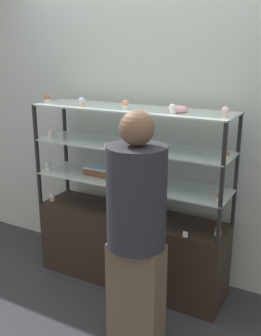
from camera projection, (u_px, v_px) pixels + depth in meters
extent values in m
plane|color=#2D2D33|center=(130.00, 280.00, 3.35)|extent=(20.00, 20.00, 0.00)
cube|color=#A8B2AD|center=(151.00, 123.00, 3.26)|extent=(8.00, 0.05, 2.60)
cube|color=black|center=(130.00, 248.00, 3.26)|extent=(1.57, 0.40, 0.62)
cube|color=black|center=(67.00, 176.00, 3.64)|extent=(0.02, 0.02, 0.28)
cube|color=black|center=(234.00, 207.00, 2.93)|extent=(0.02, 0.02, 0.28)
cube|color=black|center=(40.00, 188.00, 3.32)|extent=(0.02, 0.02, 0.28)
cube|color=black|center=(219.00, 226.00, 2.61)|extent=(0.02, 0.02, 0.28)
cube|color=#B2C6C1|center=(130.00, 181.00, 3.08)|extent=(1.57, 0.40, 0.01)
cube|color=black|center=(66.00, 146.00, 3.56)|extent=(0.02, 0.02, 0.28)
cube|color=black|center=(237.00, 171.00, 2.84)|extent=(0.02, 0.02, 0.28)
cube|color=black|center=(37.00, 156.00, 3.24)|extent=(0.02, 0.02, 0.28)
cube|color=black|center=(222.00, 186.00, 2.53)|extent=(0.02, 0.02, 0.28)
cube|color=#B2C6C1|center=(130.00, 146.00, 3.00)|extent=(1.57, 0.40, 0.01)
cube|color=black|center=(64.00, 115.00, 3.47)|extent=(0.02, 0.02, 0.28)
cube|color=black|center=(240.00, 132.00, 2.76)|extent=(0.02, 0.02, 0.28)
cube|color=black|center=(35.00, 122.00, 3.16)|extent=(0.02, 0.02, 0.28)
cube|color=black|center=(225.00, 143.00, 2.44)|extent=(0.02, 0.02, 0.28)
cube|color=#B2C6C1|center=(130.00, 109.00, 2.92)|extent=(1.57, 0.40, 0.01)
cylinder|color=#DBBC84|center=(138.00, 210.00, 3.11)|extent=(0.17, 0.17, 0.10)
cylinder|color=silver|center=(138.00, 203.00, 3.09)|extent=(0.17, 0.17, 0.02)
cube|color=brown|center=(100.00, 171.00, 3.22)|extent=(0.22, 0.17, 0.06)
cube|color=silver|center=(100.00, 167.00, 3.21)|extent=(0.23, 0.17, 0.01)
cylinder|color=#CCB28C|center=(52.00, 199.00, 3.42)|extent=(0.05, 0.05, 0.03)
sphere|color=silver|center=(52.00, 196.00, 3.41)|extent=(0.05, 0.05, 0.05)
cylinder|color=white|center=(218.00, 233.00, 2.80)|extent=(0.05, 0.05, 0.03)
sphere|color=#8C5B42|center=(218.00, 230.00, 2.79)|extent=(0.05, 0.05, 0.05)
cube|color=white|center=(185.00, 234.00, 2.76)|extent=(0.04, 0.00, 0.04)
cylinder|color=white|center=(48.00, 168.00, 3.34)|extent=(0.04, 0.04, 0.03)
sphere|color=silver|center=(48.00, 165.00, 3.33)|extent=(0.05, 0.05, 0.05)
cylinder|color=beige|center=(126.00, 182.00, 3.00)|extent=(0.04, 0.04, 0.03)
sphere|color=silver|center=(126.00, 179.00, 2.99)|extent=(0.05, 0.05, 0.05)
cylinder|color=white|center=(220.00, 199.00, 2.66)|extent=(0.04, 0.04, 0.03)
sphere|color=#8C5B42|center=(220.00, 196.00, 2.65)|extent=(0.05, 0.05, 0.05)
cube|color=white|center=(153.00, 190.00, 2.80)|extent=(0.04, 0.00, 0.04)
cylinder|color=white|center=(51.00, 135.00, 3.27)|extent=(0.05, 0.05, 0.02)
sphere|color=silver|center=(51.00, 133.00, 3.27)|extent=(0.05, 0.05, 0.05)
cylinder|color=white|center=(124.00, 146.00, 2.92)|extent=(0.05, 0.05, 0.02)
sphere|color=silver|center=(124.00, 143.00, 2.91)|extent=(0.05, 0.05, 0.05)
cylinder|color=beige|center=(226.00, 157.00, 2.63)|extent=(0.05, 0.05, 0.02)
sphere|color=#8C5B42|center=(226.00, 154.00, 2.62)|extent=(0.05, 0.05, 0.05)
cube|color=white|center=(107.00, 146.00, 2.89)|extent=(0.04, 0.00, 0.04)
cylinder|color=beige|center=(47.00, 101.00, 3.19)|extent=(0.05, 0.05, 0.03)
sphere|color=#8C5B42|center=(47.00, 97.00, 3.18)|extent=(0.05, 0.05, 0.05)
cylinder|color=#CCB28C|center=(82.00, 104.00, 3.00)|extent=(0.05, 0.05, 0.03)
sphere|color=silver|center=(82.00, 101.00, 3.00)|extent=(0.05, 0.05, 0.05)
cylinder|color=white|center=(125.00, 107.00, 2.86)|extent=(0.05, 0.05, 0.03)
sphere|color=#E5996B|center=(125.00, 103.00, 2.85)|extent=(0.05, 0.05, 0.05)
cylinder|color=white|center=(173.00, 112.00, 2.66)|extent=(0.05, 0.05, 0.03)
sphere|color=white|center=(173.00, 107.00, 2.65)|extent=(0.05, 0.05, 0.05)
cylinder|color=beige|center=(225.00, 115.00, 2.54)|extent=(0.05, 0.05, 0.03)
sphere|color=silver|center=(225.00, 110.00, 2.53)|extent=(0.05, 0.05, 0.05)
cube|color=white|center=(148.00, 110.00, 2.65)|extent=(0.04, 0.00, 0.04)
torus|color=#EFB2BC|center=(177.00, 109.00, 2.73)|extent=(0.14, 0.14, 0.04)
cube|color=brown|center=(136.00, 294.00, 2.55)|extent=(0.35, 0.19, 0.72)
cylinder|color=#26262D|center=(137.00, 197.00, 2.35)|extent=(0.36, 0.36, 0.63)
sphere|color=brown|center=(137.00, 128.00, 2.23)|extent=(0.20, 0.20, 0.20)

